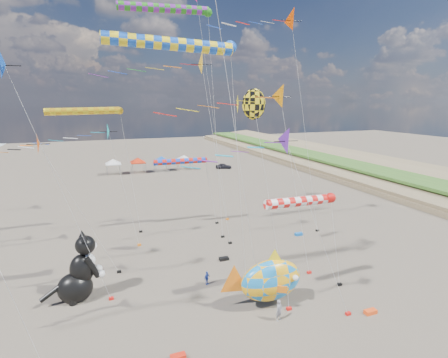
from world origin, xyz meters
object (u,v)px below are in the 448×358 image
at_px(fish_inflatable, 270,280).
at_px(child_blue, 207,278).
at_px(person_adult, 279,310).
at_px(parked_car, 224,166).
at_px(child_green, 268,269).
at_px(cat_inflatable, 77,267).

height_order(fish_inflatable, child_blue, fish_inflatable).
xyz_separation_m(fish_inflatable, person_adult, (-0.25, -1.82, -1.31)).
relative_size(person_adult, parked_car, 0.44).
height_order(child_green, parked_car, parked_car).
bearing_deg(parked_car, child_green, 177.13).
distance_m(person_adult, child_green, 6.52).
distance_m(cat_inflatable, fish_inflatable, 14.56).
distance_m(cat_inflatable, parked_car, 54.22).
bearing_deg(child_blue, child_green, -36.31).
xyz_separation_m(person_adult, child_blue, (-3.18, 6.42, -0.19)).
height_order(cat_inflatable, person_adult, cat_inflatable).
distance_m(person_adult, parked_car, 55.91).
height_order(cat_inflatable, child_blue, cat_inflatable).
height_order(fish_inflatable, person_adult, fish_inflatable).
height_order(fish_inflatable, child_green, fish_inflatable).
relative_size(cat_inflatable, parked_car, 1.51).
bearing_deg(child_green, person_adult, -120.15).
bearing_deg(child_blue, cat_inflatable, 139.04).
distance_m(fish_inflatable, person_adult, 2.26).
xyz_separation_m(cat_inflatable, person_adult, (13.01, -7.82, -1.90)).
xyz_separation_m(person_adult, child_green, (2.30, 6.10, -0.21)).
bearing_deg(child_green, cat_inflatable, 164.14).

